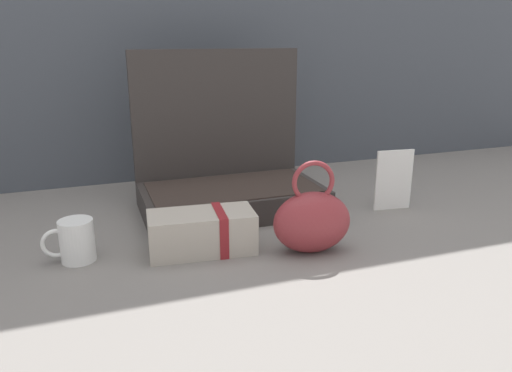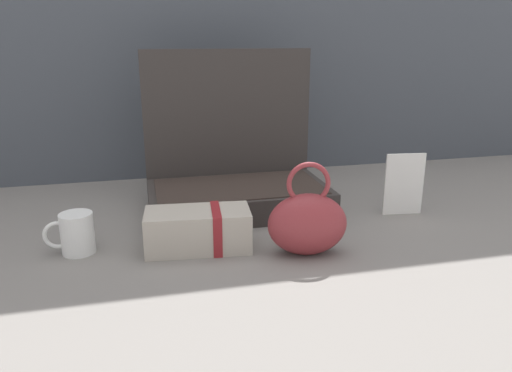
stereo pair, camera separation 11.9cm
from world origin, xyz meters
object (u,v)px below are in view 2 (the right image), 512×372
(teal_pouch_handbag, at_px, (307,223))
(coffee_mug, at_px, (76,233))
(info_card_left, at_px, (404,184))
(open_suitcase, at_px, (235,172))
(cream_toiletry_bag, at_px, (200,230))

(teal_pouch_handbag, xyz_separation_m, coffee_mug, (-0.50, 0.13, -0.03))
(coffee_mug, distance_m, info_card_left, 0.85)
(teal_pouch_handbag, relative_size, coffee_mug, 1.93)
(open_suitcase, bearing_deg, info_card_left, -22.32)
(info_card_left, bearing_deg, teal_pouch_handbag, -145.03)
(open_suitcase, height_order, teal_pouch_handbag, open_suitcase)
(cream_toiletry_bag, bearing_deg, teal_pouch_handbag, -20.64)
(teal_pouch_handbag, height_order, info_card_left, teal_pouch_handbag)
(open_suitcase, bearing_deg, teal_pouch_handbag, -75.91)
(coffee_mug, bearing_deg, open_suitcase, 29.58)
(open_suitcase, relative_size, coffee_mug, 4.43)
(teal_pouch_handbag, distance_m, cream_toiletry_bag, 0.25)
(teal_pouch_handbag, relative_size, cream_toiletry_bag, 0.86)
(open_suitcase, xyz_separation_m, teal_pouch_handbag, (0.09, -0.36, -0.02))
(cream_toiletry_bag, height_order, info_card_left, info_card_left)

